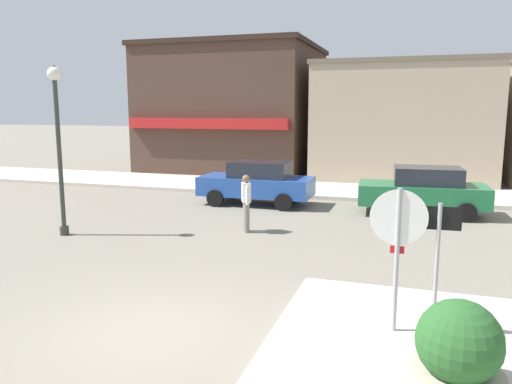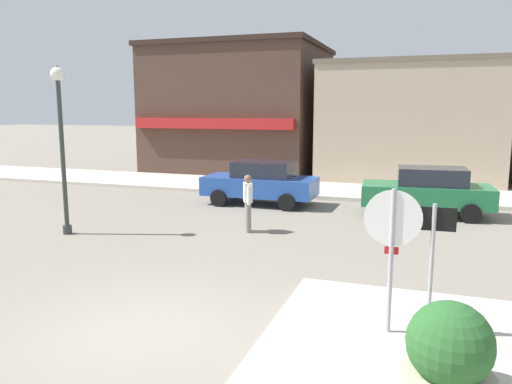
% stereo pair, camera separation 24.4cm
% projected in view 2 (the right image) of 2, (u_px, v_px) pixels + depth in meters
% --- Properties ---
extents(ground_plane, '(160.00, 160.00, 0.00)m').
position_uv_depth(ground_plane, '(147.00, 332.00, 7.72)').
color(ground_plane, gray).
extents(sidewalk_corner, '(6.40, 4.80, 0.15)m').
position_uv_depth(sidewalk_corner, '(500.00, 369.00, 6.48)').
color(sidewalk_corner, beige).
rests_on(sidewalk_corner, ground).
extents(kerb_far, '(80.00, 4.00, 0.15)m').
position_uv_depth(kerb_far, '(325.00, 190.00, 20.77)').
color(kerb_far, beige).
rests_on(kerb_far, ground).
extents(stop_sign, '(0.82, 0.08, 2.30)m').
position_uv_depth(stop_sign, '(392.00, 242.00, 7.18)').
color(stop_sign, '#9E9EA3').
rests_on(stop_sign, ground).
extents(one_way_sign, '(0.60, 0.07, 2.10)m').
position_uv_depth(one_way_sign, '(432.00, 257.00, 7.11)').
color(one_way_sign, '#9E9EA3').
rests_on(one_way_sign, ground).
extents(planter, '(1.10, 1.10, 1.23)m').
position_uv_depth(planter, '(449.00, 357.00, 5.81)').
color(planter, '#ADA38E').
rests_on(planter, ground).
extents(lamp_post, '(0.36, 0.36, 4.54)m').
position_uv_depth(lamp_post, '(61.00, 126.00, 13.27)').
color(lamp_post, '#333833').
rests_on(lamp_post, ground).
extents(parked_car_nearest, '(4.00, 1.88, 1.56)m').
position_uv_depth(parked_car_nearest, '(261.00, 182.00, 17.85)').
color(parked_car_nearest, '#234C9E').
rests_on(parked_car_nearest, ground).
extents(parked_car_second, '(4.12, 2.11, 1.56)m').
position_uv_depth(parked_car_second, '(427.00, 191.00, 16.00)').
color(parked_car_second, '#1E6B3D').
rests_on(parked_car_second, ground).
extents(pedestrian_crossing_near, '(0.36, 0.53, 1.61)m').
position_uv_depth(pedestrian_crossing_near, '(248.00, 201.00, 13.86)').
color(pedestrian_crossing_near, gray).
rests_on(pedestrian_crossing_near, ground).
extents(building_corner_shop, '(8.90, 8.42, 6.75)m').
position_uv_depth(building_corner_shop, '(242.00, 109.00, 27.69)').
color(building_corner_shop, '#473328').
rests_on(building_corner_shop, ground).
extents(building_storefront_left_near, '(8.16, 7.10, 5.54)m').
position_uv_depth(building_storefront_left_near, '(410.00, 122.00, 24.11)').
color(building_storefront_left_near, tan).
rests_on(building_storefront_left_near, ground).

